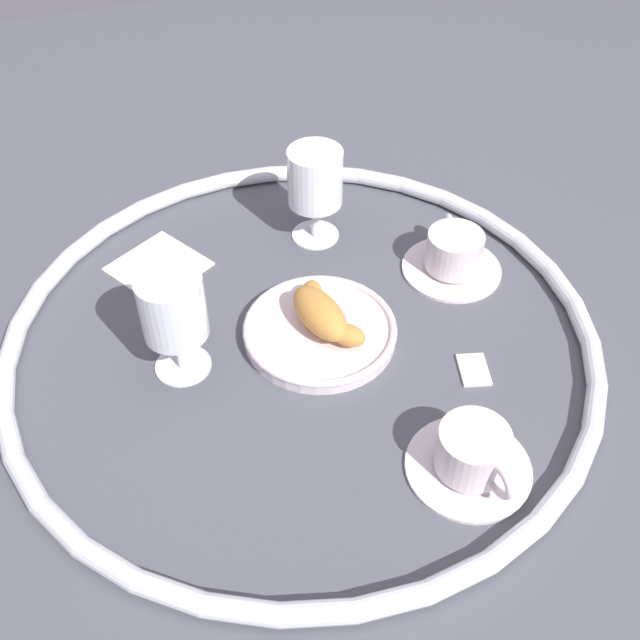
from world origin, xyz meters
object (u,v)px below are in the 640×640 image
coffee_cup_near (472,455)px  juice_glass_left (173,312)px  pastry_plate (320,331)px  coffee_cup_far (453,255)px  sugar_packet (474,369)px  croissant_large (322,313)px  juice_glass_right (315,181)px  folded_napkin (158,266)px

coffee_cup_near → juice_glass_left: bearing=-134.7°
pastry_plate → coffee_cup_far: coffee_cup_far is taller
coffee_cup_near → sugar_packet: bearing=149.7°
croissant_large → juice_glass_left: 0.18m
pastry_plate → sugar_packet: pastry_plate is taller
pastry_plate → coffee_cup_far: (-0.06, 0.21, 0.02)m
coffee_cup_near → juice_glass_right: juice_glass_right is taller
croissant_large → folded_napkin: 0.26m
coffee_cup_far → juice_glass_right: size_ratio=0.97×
coffee_cup_near → folded_napkin: 0.51m
pastry_plate → juice_glass_left: 0.19m
croissant_large → juice_glass_left: (-0.01, -0.18, 0.05)m
pastry_plate → folded_napkin: (-0.20, -0.16, -0.01)m
croissant_large → folded_napkin: (-0.20, -0.17, -0.04)m
croissant_large → coffee_cup_far: bearing=105.5°
coffee_cup_near → coffee_cup_far: same height
pastry_plate → folded_napkin: bearing=-141.0°
juice_glass_right → croissant_large: bearing=-17.5°
juice_glass_left → juice_glass_right: same height
pastry_plate → coffee_cup_near: coffee_cup_near is taller
sugar_packet → folded_napkin: size_ratio=0.45×
juice_glass_right → juice_glass_left: bearing=-52.2°
coffee_cup_near → sugar_packet: 0.14m
juice_glass_right → folded_napkin: 0.24m
coffee_cup_near → juice_glass_left: 0.36m
croissant_large → juice_glass_right: 0.21m
sugar_packet → folded_napkin: sugar_packet is taller
croissant_large → juice_glass_right: juice_glass_right is taller
coffee_cup_far → folded_napkin: coffee_cup_far is taller
croissant_large → sugar_packet: size_ratio=2.69×
croissant_large → coffee_cup_near: (0.24, 0.08, -0.01)m
juice_glass_right → sugar_packet: size_ratio=2.80×
juice_glass_left → juice_glass_right: bearing=127.8°
pastry_plate → croissant_large: 0.03m
juice_glass_left → folded_napkin: juice_glass_left is taller
croissant_large → folded_napkin: size_ratio=1.22×
coffee_cup_near → folded_napkin: bearing=-151.0°
croissant_large → juice_glass_left: juice_glass_left is taller
coffee_cup_far → sugar_packet: (0.18, -0.06, -0.02)m
pastry_plate → folded_napkin: 0.26m
juice_glass_left → folded_napkin: (-0.19, 0.01, -0.09)m
coffee_cup_near → folded_napkin: (-0.44, -0.24, -0.02)m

